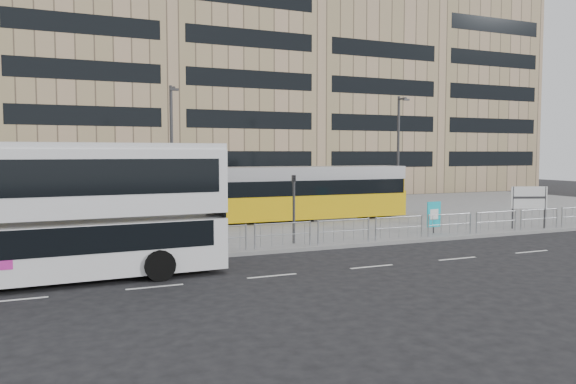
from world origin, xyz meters
name	(u,v)px	position (x,y,z in m)	size (l,w,h in m)	color
ground	(363,247)	(0.00, 0.00, 0.00)	(120.00, 120.00, 0.00)	black
plaza	(267,217)	(0.00, 12.00, 0.07)	(64.00, 24.00, 0.15)	slate
kerb	(362,245)	(0.00, 0.05, 0.07)	(64.00, 0.25, 0.17)	gray
building_row	(201,67)	(1.55, 34.27, 12.91)	(70.40, 18.40, 31.20)	maroon
pedestrian_barrier	(394,222)	(2.00, 0.50, 0.98)	(32.07, 0.07, 1.10)	#979BA0
road_markings	(437,260)	(1.00, -4.00, 0.01)	(62.00, 0.12, 0.01)	white
double_decker_bus	(48,208)	(-13.05, -2.00, 2.47)	(11.50, 3.23, 4.57)	silver
tram	(185,197)	(-5.95, 9.34, 1.78)	(27.68, 3.08, 3.26)	gold
station_sign	(529,199)	(10.85, 0.80, 1.73)	(1.89, 0.76, 2.28)	#2D2D30
ad_panel	(434,215)	(5.00, 1.37, 1.10)	(0.86, 0.15, 1.62)	#2D2D30
pedestrian	(312,207)	(1.42, 8.27, 1.04)	(0.65, 0.43, 1.78)	black
traffic_light_west	(294,200)	(-2.84, 1.28, 2.12)	(0.16, 0.20, 3.10)	#2D2D30
lamp_post_west	(172,150)	(-6.77, 8.75, 4.38)	(0.45, 1.04, 7.72)	#2D2D30
lamp_post_east	(399,149)	(9.47, 11.07, 4.52)	(0.45, 1.04, 7.99)	#2D2D30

